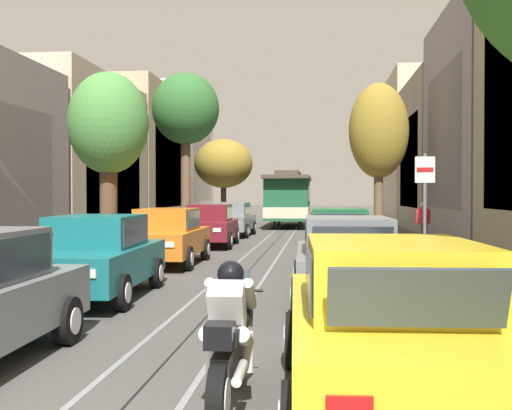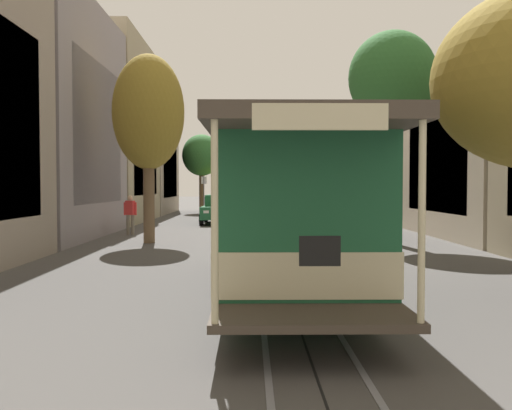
# 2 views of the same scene
# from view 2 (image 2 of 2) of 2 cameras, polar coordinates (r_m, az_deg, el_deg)

# --- Properties ---
(ground_plane) EXTENTS (160.00, 160.00, 0.00)m
(ground_plane) POSITION_cam_2_polar(r_m,az_deg,el_deg) (25.36, 1.01, -2.72)
(ground_plane) COLOR #4C4947
(trolley_track_rails) EXTENTS (1.14, 57.30, 0.01)m
(trolley_track_rails) POSITION_cam_2_polar(r_m,az_deg,el_deg) (22.44, 1.22, -3.32)
(trolley_track_rails) COLOR gray
(trolley_track_rails) RESTS_ON ground
(building_facade_left) EXTENTS (5.60, 49.00, 9.61)m
(building_facade_left) POSITION_cam_2_polar(r_m,az_deg,el_deg) (24.16, 23.98, 6.18)
(building_facade_left) COLOR gray
(building_facade_left) RESTS_ON ground
(building_facade_right) EXTENTS (5.67, 49.00, 10.39)m
(building_facade_right) POSITION_cam_2_polar(r_m,az_deg,el_deg) (24.54, -21.25, 7.91)
(building_facade_right) COLOR gray
(building_facade_right) RESTS_ON ground
(parked_car_grey_near_left) EXTENTS (2.07, 4.39, 1.58)m
(parked_car_grey_near_left) POSITION_cam_2_polar(r_m,az_deg,el_deg) (41.69, 3.59, 0.24)
(parked_car_grey_near_left) COLOR slate
(parked_car_grey_near_left) RESTS_ON ground
(parked_car_teal_second_left) EXTENTS (2.12, 4.41, 1.58)m
(parked_car_teal_second_left) POSITION_cam_2_polar(r_m,az_deg,el_deg) (36.71, 4.33, -0.01)
(parked_car_teal_second_left) COLOR #196B70
(parked_car_teal_second_left) RESTS_ON ground
(parked_car_orange_mid_left) EXTENTS (2.04, 4.38, 1.58)m
(parked_car_orange_mid_left) POSITION_cam_2_polar(r_m,az_deg,el_deg) (31.11, 5.23, -0.37)
(parked_car_orange_mid_left) COLOR orange
(parked_car_orange_mid_left) RESTS_ON ground
(parked_car_maroon_fourth_left) EXTENTS (2.11, 4.41, 1.58)m
(parked_car_maroon_fourth_left) POSITION_cam_2_polar(r_m,az_deg,el_deg) (24.98, 6.36, -0.96)
(parked_car_maroon_fourth_left) COLOR maroon
(parked_car_maroon_fourth_left) RESTS_ON ground
(parked_car_grey_fifth_left) EXTENTS (2.06, 4.39, 1.58)m
(parked_car_grey_fifth_left) POSITION_cam_2_polar(r_m,az_deg,el_deg) (19.34, 8.33, -1.84)
(parked_car_grey_fifth_left) COLOR slate
(parked_car_grey_fifth_left) RESTS_ON ground
(parked_car_yellow_near_right) EXTENTS (2.12, 4.41, 1.58)m
(parked_car_yellow_near_right) POSITION_cam_2_polar(r_m,az_deg,el_deg) (42.43, -3.00, 0.27)
(parked_car_yellow_near_right) COLOR gold
(parked_car_yellow_near_right) RESTS_ON ground
(parked_car_grey_second_right) EXTENTS (2.07, 4.39, 1.58)m
(parked_car_grey_second_right) POSITION_cam_2_polar(r_m,az_deg,el_deg) (36.79, -3.13, 0.00)
(parked_car_grey_second_right) COLOR slate
(parked_car_grey_second_right) RESTS_ON ground
(parked_car_green_mid_right) EXTENTS (2.03, 4.37, 1.58)m
(parked_car_green_mid_right) POSITION_cam_2_polar(r_m,az_deg,el_deg) (30.45, -3.75, -0.42)
(parked_car_green_mid_right) COLOR #1E6038
(parked_car_green_mid_right) RESTS_ON ground
(street_tree_kerb_left_near) EXTENTS (2.88, 3.17, 7.72)m
(street_tree_kerb_left_near) POSITION_cam_2_polar(r_m,az_deg,el_deg) (42.62, 6.14, 6.48)
(street_tree_kerb_left_near) COLOR brown
(street_tree_kerb_left_near) RESTS_ON ground
(street_tree_kerb_left_second) EXTENTS (2.22, 2.22, 5.37)m
(street_tree_kerb_left_second) POSITION_cam_2_polar(r_m,az_deg,el_deg) (31.68, 7.99, 5.16)
(street_tree_kerb_left_second) COLOR brown
(street_tree_kerb_left_second) RESTS_ON ground
(street_tree_kerb_left_mid) EXTENTS (3.10, 3.00, 7.56)m
(street_tree_kerb_left_mid) POSITION_cam_2_polar(r_m,az_deg,el_deg) (20.63, 13.88, 12.34)
(street_tree_kerb_left_mid) COLOR brown
(street_tree_kerb_left_mid) RESTS_ON ground
(street_tree_kerb_right_near) EXTENTS (2.99, 3.20, 6.03)m
(street_tree_kerb_right_near) POSITION_cam_2_polar(r_m,az_deg,el_deg) (42.93, -5.63, 5.07)
(street_tree_kerb_right_near) COLOR brown
(street_tree_kerb_right_near) RESTS_ON ground
(street_tree_kerb_right_second) EXTENTS (2.60, 2.31, 6.85)m
(street_tree_kerb_right_second) POSITION_cam_2_polar(r_m,az_deg,el_deg) (20.67, -11.03, 9.22)
(street_tree_kerb_right_second) COLOR brown
(street_tree_kerb_right_second) RESTS_ON ground
(cable_car_trolley) EXTENTS (2.58, 9.14, 3.28)m
(cable_car_trolley) POSITION_cam_2_polar(r_m,az_deg,el_deg) (10.68, 3.27, -0.30)
(cable_car_trolley) COLOR #1E5B38
(cable_car_trolley) RESTS_ON ground
(motorcycle_with_rider) EXTENTS (0.56, 1.99, 1.37)m
(motorcycle_with_rider) POSITION_cam_2_polar(r_m,az_deg,el_deg) (42.47, -0.99, 0.07)
(motorcycle_with_rider) COLOR black
(motorcycle_with_rider) RESTS_ON ground
(pedestrian_on_left_pavement) EXTENTS (0.55, 0.33, 1.68)m
(pedestrian_on_left_pavement) POSITION_cam_2_polar(r_m,az_deg,el_deg) (24.04, -12.83, -0.75)
(pedestrian_on_left_pavement) COLOR slate
(pedestrian_on_left_pavement) RESTS_ON ground
(pedestrian_on_right_pavement) EXTENTS (0.55, 0.37, 1.69)m
(pedestrian_on_right_pavement) POSITION_cam_2_polar(r_m,az_deg,el_deg) (39.71, 7.34, 0.37)
(pedestrian_on_right_pavement) COLOR slate
(pedestrian_on_right_pavement) RESTS_ON ground
(street_sign_post) EXTENTS (0.36, 0.07, 2.75)m
(street_sign_post) POSITION_cam_2_polar(r_m,az_deg,el_deg) (36.57, -5.39, 1.40)
(street_sign_post) COLOR slate
(street_sign_post) RESTS_ON ground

